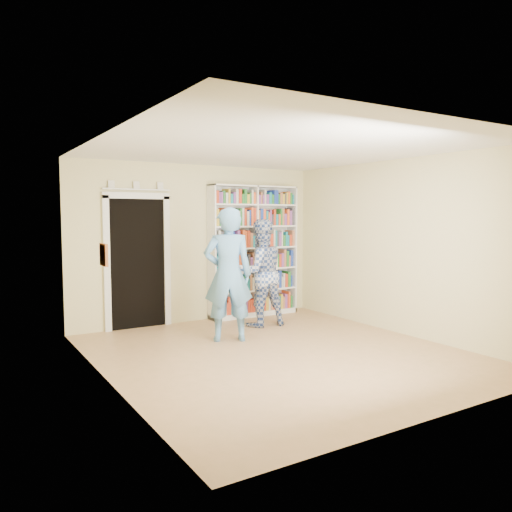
# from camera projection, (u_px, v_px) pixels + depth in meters

# --- Properties ---
(floor) EXTENTS (5.00, 5.00, 0.00)m
(floor) POSITION_uv_depth(u_px,v_px,m) (279.00, 353.00, 6.64)
(floor) COLOR #A77E51
(floor) RESTS_ON ground
(ceiling) EXTENTS (5.00, 5.00, 0.00)m
(ceiling) POSITION_uv_depth(u_px,v_px,m) (280.00, 148.00, 6.42)
(ceiling) COLOR white
(ceiling) RESTS_ON wall_back
(wall_back) EXTENTS (4.50, 0.00, 4.50)m
(wall_back) POSITION_uv_depth(u_px,v_px,m) (199.00, 243.00, 8.65)
(wall_back) COLOR beige
(wall_back) RESTS_ON floor
(wall_left) EXTENTS (0.00, 5.00, 5.00)m
(wall_left) POSITION_uv_depth(u_px,v_px,m) (107.00, 261.00, 5.36)
(wall_left) COLOR beige
(wall_left) RESTS_ON floor
(wall_right) EXTENTS (0.00, 5.00, 5.00)m
(wall_right) POSITION_uv_depth(u_px,v_px,m) (400.00, 247.00, 7.70)
(wall_right) COLOR beige
(wall_right) RESTS_ON floor
(bookshelf) EXTENTS (1.72, 0.32, 2.37)m
(bookshelf) POSITION_uv_depth(u_px,v_px,m) (253.00, 250.00, 9.06)
(bookshelf) COLOR white
(bookshelf) RESTS_ON floor
(doorway) EXTENTS (1.10, 0.08, 2.43)m
(doorway) POSITION_uv_depth(u_px,v_px,m) (138.00, 256.00, 8.07)
(doorway) COLOR black
(doorway) RESTS_ON floor
(wall_art) EXTENTS (0.03, 0.25, 0.25)m
(wall_art) POSITION_uv_depth(u_px,v_px,m) (104.00, 255.00, 5.53)
(wall_art) COLOR brown
(wall_art) RESTS_ON wall_left
(man_blue) EXTENTS (0.84, 0.71, 1.95)m
(man_blue) POSITION_uv_depth(u_px,v_px,m) (228.00, 275.00, 7.25)
(man_blue) COLOR #5D99D0
(man_blue) RESTS_ON floor
(man_plaid) EXTENTS (0.94, 0.77, 1.77)m
(man_plaid) POSITION_uv_depth(u_px,v_px,m) (260.00, 273.00, 8.25)
(man_plaid) COLOR #2E498E
(man_plaid) RESTS_ON floor
(paper_sheet) EXTENTS (0.22, 0.08, 0.33)m
(paper_sheet) POSITION_uv_depth(u_px,v_px,m) (273.00, 260.00, 8.17)
(paper_sheet) COLOR white
(paper_sheet) RESTS_ON man_plaid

